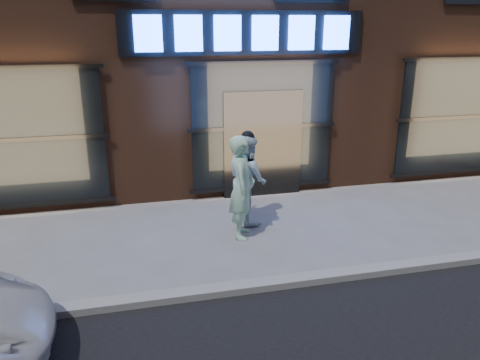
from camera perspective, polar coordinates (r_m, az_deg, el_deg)
The scene contains 4 objects.
ground at distance 7.58m, azimuth 11.03°, elevation -11.83°, with size 90.00×90.00×0.00m, color slate.
curb at distance 7.55m, azimuth 11.06°, elevation -11.43°, with size 60.00×0.25×0.12m, color gray.
man_bowtie at distance 8.49m, azimuth 0.24°, elevation -0.89°, with size 0.70×0.46×1.93m, color #A1D4B0.
man_cap at distance 9.20m, azimuth 0.93°, elevation 0.15°, with size 0.86×0.67×1.77m, color silver.
Camera 1 is at (-2.86, -5.91, 3.80)m, focal length 35.00 mm.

